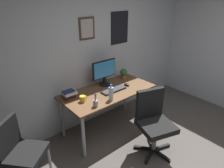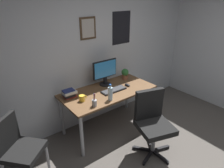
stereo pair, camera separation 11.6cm
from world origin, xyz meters
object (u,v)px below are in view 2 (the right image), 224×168
object	(u,v)px
office_chair	(152,120)
side_chair	(18,147)
coffee_mug_near	(82,98)
potted_plant	(125,74)
water_bottle	(110,93)
monitor	(105,72)
keyboard	(114,90)
computer_mouse	(127,85)
book_stack_left	(69,94)
pen_cup	(94,103)

from	to	relation	value
office_chair	side_chair	distance (m)	1.77
coffee_mug_near	potted_plant	bearing A→B (deg)	12.92
side_chair	water_bottle	bearing A→B (deg)	-4.18
water_bottle	monitor	bearing A→B (deg)	61.79
water_bottle	potted_plant	world-z (taller)	water_bottle
water_bottle	office_chair	bearing A→B (deg)	-59.30
side_chair	keyboard	distance (m)	1.57
computer_mouse	potted_plant	distance (m)	0.32
keyboard	book_stack_left	size ratio (longest dim) A/B	2.11
pen_cup	water_bottle	bearing A→B (deg)	1.24
keyboard	water_bottle	size ratio (longest dim) A/B	1.70
keyboard	water_bottle	distance (m)	0.32
computer_mouse	coffee_mug_near	distance (m)	0.87
coffee_mug_near	book_stack_left	world-z (taller)	book_stack_left
side_chair	monitor	bearing A→B (deg)	13.82
side_chair	office_chair	bearing A→B (deg)	-21.42
office_chair	pen_cup	distance (m)	0.86
office_chair	water_bottle	distance (m)	0.71
monitor	coffee_mug_near	size ratio (longest dim) A/B	3.73
keyboard	water_bottle	world-z (taller)	water_bottle
keyboard	pen_cup	world-z (taller)	pen_cup
side_chair	potted_plant	size ratio (longest dim) A/B	4.49
pen_cup	book_stack_left	world-z (taller)	pen_cup
computer_mouse	coffee_mug_near	world-z (taller)	coffee_mug_near
keyboard	potted_plant	bearing A→B (deg)	29.25
monitor	book_stack_left	xyz separation A→B (m)	(-0.70, -0.04, -0.17)
office_chair	book_stack_left	bearing A→B (deg)	127.70
monitor	pen_cup	size ratio (longest dim) A/B	2.30
side_chair	coffee_mug_near	distance (m)	1.02
coffee_mug_near	side_chair	bearing A→B (deg)	-172.43
side_chair	monitor	xyz separation A→B (m)	(1.58, 0.39, 0.47)
side_chair	water_bottle	world-z (taller)	water_bottle
computer_mouse	book_stack_left	bearing A→B (deg)	166.44
monitor	potted_plant	distance (m)	0.45
computer_mouse	coffee_mug_near	bearing A→B (deg)	178.86
potted_plant	book_stack_left	xyz separation A→B (m)	(-1.13, -0.02, -0.04)
book_stack_left	computer_mouse	bearing A→B (deg)	-13.56
keyboard	pen_cup	size ratio (longest dim) A/B	2.15
side_chair	water_bottle	size ratio (longest dim) A/B	3.47
potted_plant	book_stack_left	bearing A→B (deg)	-178.86
computer_mouse	potted_plant	bearing A→B (deg)	56.92
computer_mouse	monitor	bearing A→B (deg)	133.89
monitor	potted_plant	bearing A→B (deg)	-2.77
pen_cup	side_chair	bearing A→B (deg)	174.34
coffee_mug_near	pen_cup	bearing A→B (deg)	-75.29
computer_mouse	pen_cup	world-z (taller)	pen_cup
side_chair	book_stack_left	xyz separation A→B (m)	(0.88, 0.35, 0.29)
potted_plant	book_stack_left	world-z (taller)	potted_plant
coffee_mug_near	potted_plant	distance (m)	1.07
monitor	pen_cup	world-z (taller)	monitor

